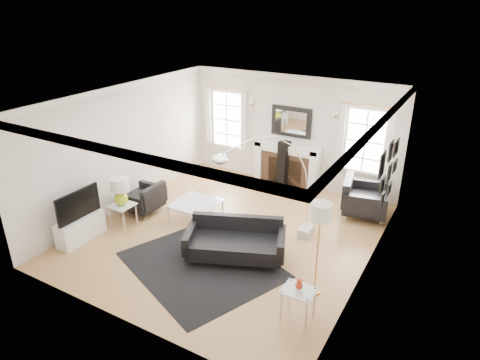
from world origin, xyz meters
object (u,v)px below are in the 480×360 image
Objects in this scene: armchair_right at (362,199)px; arc_floor_lamp at (266,184)px; fireplace at (287,166)px; coffee_table at (196,204)px; sofa at (236,242)px; armchair_left at (144,199)px; gourd_lamp at (120,190)px.

arc_floor_lamp reaches higher than armchair_right.
armchair_right is 2.57m from arc_floor_lamp.
fireplace is 1.83× the size of coffee_table.
arc_floor_lamp is (-1.39, -2.00, 0.83)m from armchair_right.
coffee_table is (-3.07, -2.00, -0.01)m from armchair_right.
armchair_right is at bearing 60.50° from sofa.
fireplace is at bearing 162.82° from armchair_right.
sofa reaches higher than coffee_table.
arc_floor_lamp is at bearing 5.69° from armchair_left.
arc_floor_lamp is (1.68, -0.00, 0.84)m from coffee_table.
arc_floor_lamp is (2.88, 0.29, 0.90)m from armchair_left.
coffee_table is 1.53× the size of gourd_lamp.
armchair_right is 5.21m from gourd_lamp.
armchair_left is 1.45× the size of gourd_lamp.
sofa is at bearing -103.54° from arc_floor_lamp.
fireplace is at bearing 105.45° from arc_floor_lamp.
fireplace reaches higher than sofa.
coffee_table is (-1.48, 0.81, 0.06)m from sofa.
fireplace is 2.81× the size of gourd_lamp.
sofa is 2.29× the size of armchair_left.
coffee_table is at bearing 41.17° from gourd_lamp.
armchair_right is 1.29× the size of coffee_table.
fireplace is at bearing 98.85° from sofa.
gourd_lamp reaches higher than armchair_left.
gourd_lamp reaches higher than fireplace.
armchair_right is at bearing 28.17° from armchair_left.
sofa is 1.69m from coffee_table.
gourd_lamp is at bearing -160.42° from arc_floor_lamp.
sofa reaches higher than armchair_left.
gourd_lamp is at bearing -138.83° from coffee_table.
armchair_left is at bearing -126.02° from fireplace.
gourd_lamp is at bearing -86.48° from armchair_left.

